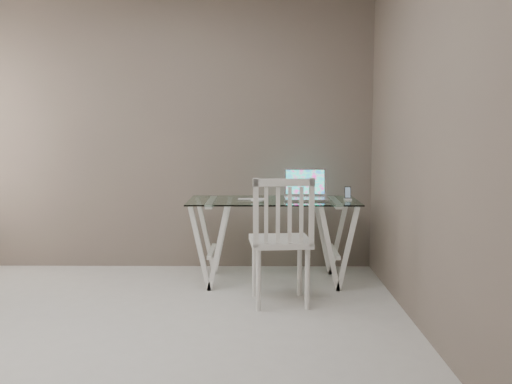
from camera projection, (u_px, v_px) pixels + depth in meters
room at (95, 70)px, 3.33m from camera, size 4.50×4.52×2.71m
desk at (273, 240)px, 5.10m from camera, size 1.50×0.70×0.75m
chair at (281, 235)px, 4.39m from camera, size 0.50×0.50×1.01m
laptop at (306, 192)px, 5.14m from camera, size 0.39×0.32×0.27m
keyboard at (251, 199)px, 5.08m from camera, size 0.25×0.11×0.01m
mouse at (258, 200)px, 4.90m from camera, size 0.12×0.07×0.04m
phone_dock at (348, 196)px, 5.06m from camera, size 0.06×0.06×0.12m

